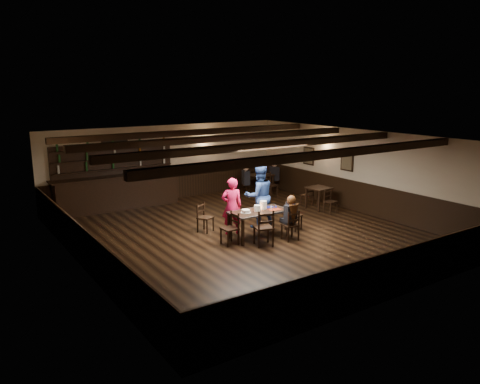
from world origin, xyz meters
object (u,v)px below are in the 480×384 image
bar_counter (117,187)px  cake (246,211)px  chair_near_left (265,225)px  woman_pink (232,206)px  dining_table (259,214)px  chair_near_right (292,223)px  man_blue (259,196)px

bar_counter → cake: bearing=-71.5°
chair_near_left → woman_pink: woman_pink is taller
chair_near_left → woman_pink: (-0.13, 1.36, 0.23)m
dining_table → cake: bearing=175.9°
cake → bar_counter: bar_counter is taller
chair_near_right → woman_pink: bearing=126.0°
chair_near_left → chair_near_right: bearing=-1.9°
chair_near_right → man_blue: size_ratio=0.45×
dining_table → chair_near_right: bearing=-51.6°
dining_table → cake: cake is taller
dining_table → cake: size_ratio=5.92×
dining_table → bar_counter: (-2.13, 5.17, 0.05)m
man_blue → chair_near_left: bearing=70.7°
chair_near_left → man_blue: man_blue is taller
dining_table → chair_near_right: (0.57, -0.72, -0.19)m
chair_near_right → man_blue: man_blue is taller
chair_near_right → cake: 1.27m
chair_near_left → chair_near_right: chair_near_left is taller
chair_near_left → bar_counter: bar_counter is taller
woman_pink → bar_counter: size_ratio=0.37×
cake → chair_near_right: bearing=-37.4°
man_blue → bar_counter: 5.16m
cake → bar_counter: 5.43m
woman_pink → cake: woman_pink is taller
chair_near_left → bar_counter: (-1.82, 5.86, 0.16)m
woman_pink → cake: (0.03, -0.64, -0.01)m
chair_near_right → bar_counter: size_ratio=0.19×
chair_near_right → bar_counter: bar_counter is taller
chair_near_right → cake: (-0.98, 0.75, 0.31)m
bar_counter → chair_near_left: bearing=-72.8°
dining_table → woman_pink: size_ratio=1.01×
bar_counter → dining_table: bearing=-67.7°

